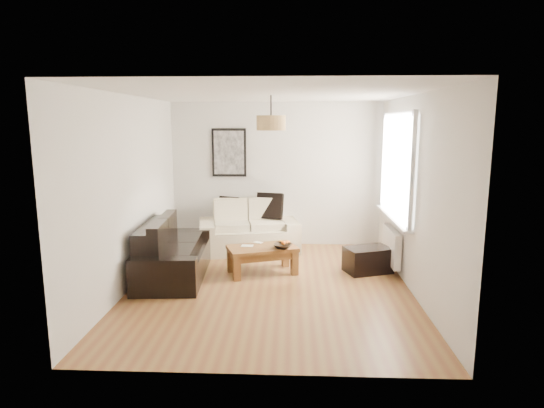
{
  "coord_description": "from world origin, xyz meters",
  "views": [
    {
      "loc": [
        0.29,
        -6.0,
        2.23
      ],
      "look_at": [
        0.0,
        0.6,
        1.05
      ],
      "focal_mm": 30.02,
      "sensor_mm": 36.0,
      "label": 1
    }
  ],
  "objects_px": {
    "sofa_leather": "(174,250)",
    "ottoman": "(368,260)",
    "loveseat_cream": "(249,227)",
    "coffee_table": "(262,260)"
  },
  "relations": [
    {
      "from": "loveseat_cream",
      "to": "coffee_table",
      "type": "distance_m",
      "value": 1.29
    },
    {
      "from": "sofa_leather",
      "to": "ottoman",
      "type": "relative_size",
      "value": 2.72
    },
    {
      "from": "loveseat_cream",
      "to": "sofa_leather",
      "type": "bearing_deg",
      "value": -135.83
    },
    {
      "from": "loveseat_cream",
      "to": "coffee_table",
      "type": "height_order",
      "value": "loveseat_cream"
    },
    {
      "from": "coffee_table",
      "to": "ottoman",
      "type": "relative_size",
      "value": 1.51
    },
    {
      "from": "loveseat_cream",
      "to": "coffee_table",
      "type": "bearing_deg",
      "value": -86.81
    },
    {
      "from": "loveseat_cream",
      "to": "ottoman",
      "type": "bearing_deg",
      "value": -41.29
    },
    {
      "from": "loveseat_cream",
      "to": "sofa_leather",
      "type": "distance_m",
      "value": 1.71
    },
    {
      "from": "sofa_leather",
      "to": "ottoman",
      "type": "height_order",
      "value": "sofa_leather"
    },
    {
      "from": "loveseat_cream",
      "to": "sofa_leather",
      "type": "xyz_separation_m",
      "value": [
        -0.97,
        -1.41,
        -0.03
      ]
    }
  ]
}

